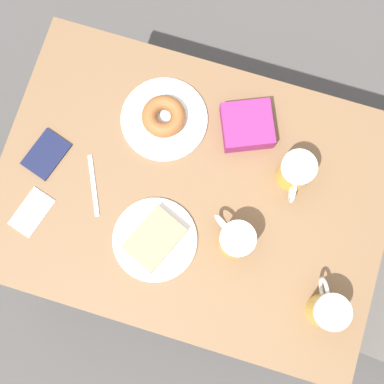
% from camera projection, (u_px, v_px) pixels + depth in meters
% --- Properties ---
extents(ground_plane, '(8.00, 8.00, 0.00)m').
position_uv_depth(ground_plane, '(192.00, 224.00, 2.18)').
color(ground_plane, '#474442').
extents(table, '(0.77, 1.09, 0.72)m').
position_uv_depth(table, '(192.00, 197.00, 1.53)').
color(table, brown).
rests_on(table, ground_plane).
extents(plate_with_cake, '(0.23, 0.23, 0.04)m').
position_uv_depth(plate_with_cake, '(155.00, 239.00, 1.44)').
color(plate_with_cake, white).
rests_on(plate_with_cake, table).
extents(plate_with_donut, '(0.25, 0.25, 0.05)m').
position_uv_depth(plate_with_donut, '(164.00, 118.00, 1.50)').
color(plate_with_donut, white).
rests_on(plate_with_donut, table).
extents(beer_mug_left, '(0.13, 0.09, 0.11)m').
position_uv_depth(beer_mug_left, '(328.00, 310.00, 1.36)').
color(beer_mug_left, gold).
rests_on(beer_mug_left, table).
extents(beer_mug_center, '(0.13, 0.09, 0.11)m').
position_uv_depth(beer_mug_center, '(296.00, 172.00, 1.43)').
color(beer_mug_center, gold).
rests_on(beer_mug_center, table).
extents(beer_mug_right, '(0.10, 0.12, 0.11)m').
position_uv_depth(beer_mug_right, '(236.00, 239.00, 1.40)').
color(beer_mug_right, gold).
rests_on(beer_mug_right, table).
extents(napkin_folded, '(0.14, 0.10, 0.00)m').
position_uv_depth(napkin_folded, '(32.00, 212.00, 1.46)').
color(napkin_folded, white).
rests_on(napkin_folded, table).
extents(fork, '(0.16, 0.09, 0.00)m').
position_uv_depth(fork, '(94.00, 186.00, 1.48)').
color(fork, silver).
rests_on(fork, table).
extents(passport_near_edge, '(0.15, 0.12, 0.01)m').
position_uv_depth(passport_near_edge, '(46.00, 154.00, 1.49)').
color(passport_near_edge, '#141938').
rests_on(passport_near_edge, table).
extents(blue_pouch, '(0.17, 0.18, 0.06)m').
position_uv_depth(blue_pouch, '(247.00, 126.00, 1.48)').
color(blue_pouch, '#8C2366').
rests_on(blue_pouch, table).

